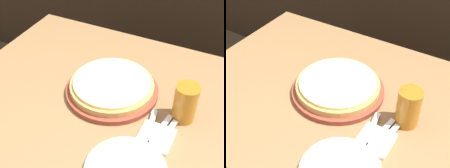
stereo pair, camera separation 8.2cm
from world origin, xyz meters
The scene contains 7 objects.
dining_table centered at (0.00, 0.00, 0.39)m, with size 1.25×0.87×0.77m.
pizza_on_board centered at (-0.05, 0.02, 0.80)m, with size 0.35×0.35×0.06m.
beer_glass centered at (0.23, 0.01, 0.85)m, with size 0.08×0.08×0.14m.
napkin_stack centered at (0.17, -0.12, 0.78)m, with size 0.11×0.11×0.01m.
fork centered at (0.15, -0.12, 0.79)m, with size 0.05×0.21×0.00m.
dinner_knife centered at (0.17, -0.12, 0.79)m, with size 0.05×0.21×0.00m.
spoon centered at (0.20, -0.12, 0.79)m, with size 0.05×0.18×0.00m.
Camera 2 is at (0.41, -0.73, 1.56)m, focal length 50.00 mm.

